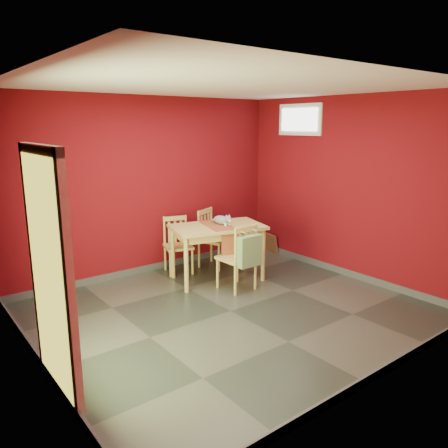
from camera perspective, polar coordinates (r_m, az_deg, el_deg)
ground at (r=5.56m, az=0.83°, el=-11.30°), size 4.50×4.50×0.00m
room_shell at (r=5.54m, az=0.83°, el=-10.82°), size 4.50×4.50×4.50m
doorway at (r=3.85m, az=-21.96°, el=-5.50°), size 0.06×1.01×2.13m
window at (r=7.33m, az=9.86°, el=13.29°), size 0.05×0.90×0.50m
outlet_plate at (r=7.87m, az=0.87°, el=-1.64°), size 0.08×0.02×0.12m
dining_table at (r=6.42m, az=-0.85°, el=-1.09°), size 1.48×1.08×0.83m
table_runner at (r=6.32m, az=-0.20°, el=-0.88°), size 0.51×0.80×0.36m
chair_far_left at (r=6.87m, az=-6.08°, el=-2.63°), size 0.51×0.51×0.87m
chair_far_right at (r=7.10m, az=-1.50°, el=-1.77°), size 0.57×0.57×0.94m
chair_near at (r=6.08m, az=1.92°, el=-4.27°), size 0.46×0.46×0.95m
tote_bag at (r=5.88m, az=3.37°, el=-3.54°), size 0.36×0.20×0.49m
cat at (r=6.44m, az=-0.34°, el=0.73°), size 0.20×0.37×0.18m
picture_frame at (r=7.97m, az=6.13°, el=-2.48°), size 0.17×0.36×0.35m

